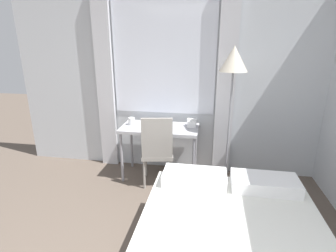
{
  "coord_description": "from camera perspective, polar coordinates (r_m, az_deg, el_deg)",
  "views": [
    {
      "loc": [
        0.43,
        -0.32,
        1.83
      ],
      "look_at": [
        -0.05,
        2.53,
        0.88
      ],
      "focal_mm": 28.0,
      "sensor_mm": 36.0,
      "label": 1
    }
  ],
  "objects": [
    {
      "name": "desk_chair",
      "position": [
        3.36,
        -2.34,
        -4.91
      ],
      "size": [
        0.47,
        0.47,
        0.95
      ],
      "rotation": [
        0.0,
        0.0,
        0.19
      ],
      "color": "gray",
      "rests_on": "ground_plane"
    },
    {
      "name": "wall_back_with_window",
      "position": [
        3.65,
        2.28,
        10.59
      ],
      "size": [
        4.77,
        0.13,
        2.7
      ],
      "color": "silver",
      "rests_on": "ground_plane"
    },
    {
      "name": "telephone",
      "position": [
        3.51,
        5.24,
        0.65
      ],
      "size": [
        0.13,
        0.15,
        0.11
      ],
      "color": "white",
      "rests_on": "desk"
    },
    {
      "name": "mug",
      "position": [
        3.6,
        -7.94,
        1.04
      ],
      "size": [
        0.09,
        0.09,
        0.1
      ],
      "color": "white",
      "rests_on": "desk"
    },
    {
      "name": "standing_lamp",
      "position": [
        3.18,
        13.98,
        11.67
      ],
      "size": [
        0.33,
        0.33,
        1.78
      ],
      "color": "#4C4C51",
      "rests_on": "ground_plane"
    },
    {
      "name": "book",
      "position": [
        3.51,
        -3.71,
        0.09
      ],
      "size": [
        0.23,
        0.18,
        0.02
      ],
      "rotation": [
        0.0,
        0.0,
        0.11
      ],
      "color": "navy",
      "rests_on": "desk"
    },
    {
      "name": "desk",
      "position": [
        3.52,
        -1.81,
        -1.29
      ],
      "size": [
        1.03,
        0.52,
        0.73
      ],
      "color": "#B2B2B7",
      "rests_on": "ground_plane"
    }
  ]
}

